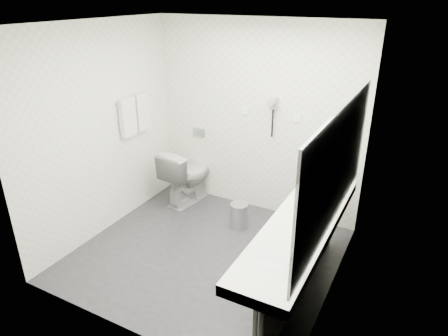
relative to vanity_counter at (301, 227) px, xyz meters
The scene contains 29 objects.
floor 1.39m from the vanity_counter, 169.92° to the left, with size 2.80×2.80×0.00m, color #2B2A30.
ceiling 2.05m from the vanity_counter, 169.92° to the left, with size 2.80×2.80×0.00m, color white.
wall_back 1.93m from the vanity_counter, 126.87° to the left, with size 2.80×2.80×0.00m, color white.
wall_front 1.64m from the vanity_counter, 135.64° to the right, with size 2.80×2.80×0.00m, color white.
wall_left 2.57m from the vanity_counter, behind, with size 2.60×2.60×0.00m, color white.
wall_right 0.56m from the vanity_counter, 36.03° to the left, with size 2.60×2.60×0.00m, color white.
vanity_counter is the anchor object (origin of this frame).
vanity_panel 0.43m from the vanity_counter, ahead, with size 0.03×2.15×0.75m, color gray.
vanity_post_far 1.12m from the vanity_counter, 86.97° to the left, with size 0.06×0.06×0.75m, color silver.
mirror 0.70m from the vanity_counter, ahead, with size 0.02×2.20×1.05m, color #B2BCC6.
basin_near 0.65m from the vanity_counter, 90.00° to the right, with size 0.40×0.31×0.05m, color white.
basin_far 0.65m from the vanity_counter, 90.00° to the left, with size 0.40×0.31×0.05m, color white.
faucet_near 0.69m from the vanity_counter, 73.30° to the right, with size 0.04×0.04×0.15m, color silver.
faucet_far 0.69m from the vanity_counter, 73.30° to the left, with size 0.04×0.04×0.15m, color silver.
soap_bottle_a 0.19m from the vanity_counter, 41.92° to the left, with size 0.04×0.04×0.09m, color white.
soap_bottle_b 0.20m from the vanity_counter, 74.73° to the left, with size 0.06×0.06×0.08m, color white.
glass_left 0.32m from the vanity_counter, 55.68° to the left, with size 0.06×0.06×0.10m, color silver.
toilet 2.36m from the vanity_counter, 149.40° to the left, with size 0.45×0.79×0.80m, color white.
flush_plate 2.48m from the vanity_counter, 143.06° to the left, with size 0.18×0.02×0.12m, color #B2B5BA.
pedal_bin 1.52m from the vanity_counter, 139.54° to the left, with size 0.23×0.23×0.32m, color #B2B5BA.
bin_lid 1.46m from the vanity_counter, 139.54° to the left, with size 0.23×0.23×0.01m, color #B2B5BA.
towel_rail 2.69m from the vanity_counter, 163.14° to the left, with size 0.02×0.02×0.62m, color silver.
towel_near 2.59m from the vanity_counter, 166.10° to the left, with size 0.07×0.24×0.48m, color white.
towel_far 2.67m from the vanity_counter, 160.15° to the left, with size 0.07×0.24×0.48m, color white.
dryer_cradle 1.85m from the vanity_counter, 120.76° to the left, with size 0.10×0.04×0.14m, color gray.
dryer_barrel 1.81m from the vanity_counter, 122.01° to the left, with size 0.08×0.08×0.14m, color gray.
dryer_cord 1.76m from the vanity_counter, 121.02° to the left, with size 0.02×0.02×0.35m, color black.
switch_plate_a 2.04m from the vanity_counter, 130.59° to the left, with size 0.09×0.02×0.09m, color white.
switch_plate_b 1.69m from the vanity_counter, 111.13° to the left, with size 0.09×0.02×0.09m, color white.
Camera 1 is at (1.97, -3.28, 2.76)m, focal length 32.22 mm.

